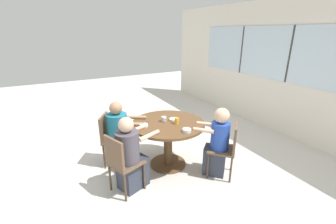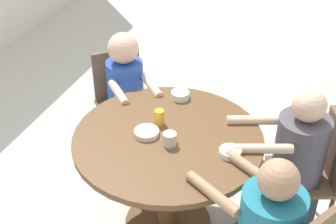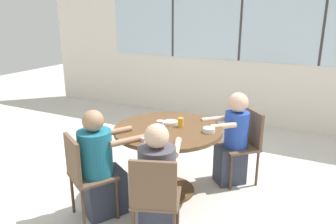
{
  "view_description": "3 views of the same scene",
  "coord_description": "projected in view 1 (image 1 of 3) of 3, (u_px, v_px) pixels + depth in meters",
  "views": [
    {
      "loc": [
        2.93,
        -1.56,
        2.16
      ],
      "look_at": [
        0.0,
        0.0,
        0.95
      ],
      "focal_mm": 24.0,
      "sensor_mm": 36.0,
      "label": 1
    },
    {
      "loc": [
        -2.15,
        -0.8,
        2.5
      ],
      "look_at": [
        0.0,
        0.0,
        0.95
      ],
      "focal_mm": 50.0,
      "sensor_mm": 36.0,
      "label": 2
    },
    {
      "loc": [
        1.5,
        -2.97,
        1.98
      ],
      "look_at": [
        0.0,
        0.0,
        0.95
      ],
      "focal_mm": 35.0,
      "sensor_mm": 36.0,
      "label": 3
    }
  ],
  "objects": [
    {
      "name": "person_man_blue_shirt",
      "position": [
        217.0,
        144.0,
        3.44
      ],
      "size": [
        0.55,
        0.54,
        1.11
      ],
      "rotation": [
        0.0,
        0.0,
        -3.96
      ],
      "color": "#333847",
      "rests_on": "ground_plane"
    },
    {
      "name": "chair_for_man_blue_shirt",
      "position": [
        228.0,
        145.0,
        3.39
      ],
      "size": [
        0.57,
        0.57,
        0.88
      ],
      "rotation": [
        0.0,
        0.0,
        -3.96
      ],
      "color": "brown",
      "rests_on": "ground_plane"
    },
    {
      "name": "bowl_white_shallow",
      "position": [
        144.0,
        125.0,
        3.44
      ],
      "size": [
        0.13,
        0.13,
        0.04
      ],
      "color": "white",
      "rests_on": "dining_table"
    },
    {
      "name": "wall_back_with_windows",
      "position": [
        289.0,
        69.0,
        4.61
      ],
      "size": [
        8.4,
        0.08,
        2.8
      ],
      "color": "silver",
      "rests_on": "ground_plane"
    },
    {
      "name": "chair_for_man_teal_shirt",
      "position": [
        110.0,
        135.0,
        3.72
      ],
      "size": [
        0.55,
        0.55,
        0.88
      ],
      "rotation": [
        0.0,
        0.0,
        -0.54
      ],
      "color": "brown",
      "rests_on": "ground_plane"
    },
    {
      "name": "person_woman_green_shirt",
      "position": [
        130.0,
        157.0,
        3.13
      ],
      "size": [
        0.5,
        0.66,
        1.1
      ],
      "rotation": [
        0.0,
        0.0,
        0.36
      ],
      "color": "#333847",
      "rests_on": "ground_plane"
    },
    {
      "name": "ground_plane",
      "position": [
        168.0,
        164.0,
        3.86
      ],
      "size": [
        16.0,
        16.0,
        0.0
      ],
      "primitive_type": "plane",
      "color": "beige"
    },
    {
      "name": "dining_table",
      "position": [
        168.0,
        133.0,
        3.66
      ],
      "size": [
        1.18,
        1.18,
        0.77
      ],
      "color": "brown",
      "rests_on": "ground_plane"
    },
    {
      "name": "juice_glass",
      "position": [
        177.0,
        121.0,
        3.53
      ],
      "size": [
        0.06,
        0.06,
        0.1
      ],
      "color": "gold",
      "rests_on": "dining_table"
    },
    {
      "name": "bowl_cereal",
      "position": [
        174.0,
        120.0,
        3.67
      ],
      "size": [
        0.15,
        0.15,
        0.03
      ],
      "color": "silver",
      "rests_on": "dining_table"
    },
    {
      "name": "coffee_mug",
      "position": [
        164.0,
        119.0,
        3.62
      ],
      "size": [
        0.09,
        0.08,
        0.08
      ],
      "color": "beige",
      "rests_on": "dining_table"
    },
    {
      "name": "chair_for_woman_green_shirt",
      "position": [
        120.0,
        160.0,
        3.0
      ],
      "size": [
        0.51,
        0.51,
        0.88
      ],
      "rotation": [
        0.0,
        0.0,
        0.36
      ],
      "color": "brown",
      "rests_on": "ground_plane"
    },
    {
      "name": "bowl_fruit",
      "position": [
        187.0,
        130.0,
        3.25
      ],
      "size": [
        0.13,
        0.13,
        0.05
      ],
      "color": "silver",
      "rests_on": "dining_table"
    },
    {
      "name": "person_man_teal_shirt",
      "position": [
        120.0,
        137.0,
        3.72
      ],
      "size": [
        0.58,
        0.67,
        1.11
      ],
      "rotation": [
        0.0,
        0.0,
        -0.54
      ],
      "color": "#333847",
      "rests_on": "ground_plane"
    }
  ]
}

